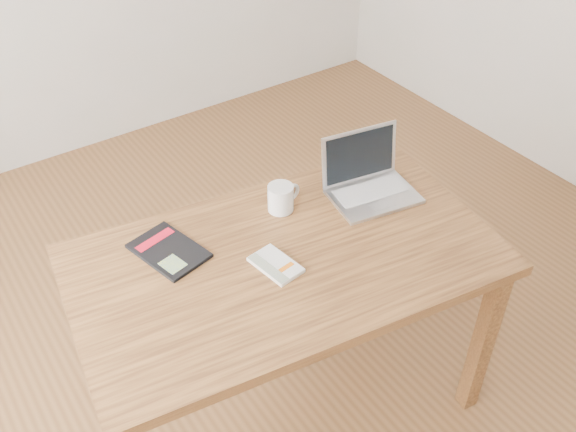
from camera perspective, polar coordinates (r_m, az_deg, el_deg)
room at (r=1.86m, az=-2.00°, el=14.26°), size 4.04×4.04×2.70m
desk at (r=2.10m, az=-0.20°, el=-5.35°), size 1.45×0.95×0.75m
white_guidebook at (r=2.00m, az=-1.11°, el=-4.36°), size 0.12×0.18×0.01m
black_guidebook at (r=2.09m, az=-10.56°, el=-3.05°), size 0.21×0.27×0.01m
laptop at (r=2.30m, az=7.17°, el=3.11°), size 0.33×0.28×0.21m
coffee_mug at (r=2.19m, az=-0.59°, el=1.67°), size 0.13×0.09×0.10m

